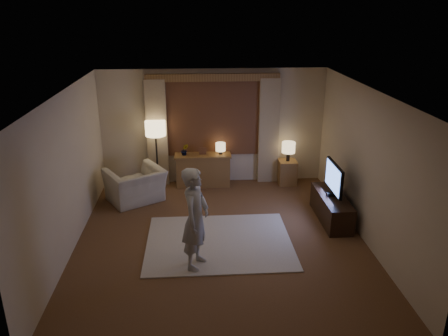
{
  "coord_description": "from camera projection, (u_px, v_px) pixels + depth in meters",
  "views": [
    {
      "loc": [
        -0.41,
        -6.75,
        3.87
      ],
      "look_at": [
        0.1,
        0.6,
        1.12
      ],
      "focal_mm": 35.0,
      "sensor_mm": 36.0,
      "label": 1
    }
  ],
  "objects": [
    {
      "name": "person",
      "position": [
        196.0,
        218.0,
        6.61
      ],
      "size": [
        0.58,
        0.7,
        1.63
      ],
      "primitive_type": "imported",
      "rotation": [
        0.0,
        0.0,
        1.21
      ],
      "color": "#ADA9A0",
      "rests_on": "rug"
    },
    {
      "name": "table_lamp_side",
      "position": [
        289.0,
        148.0,
        9.79
      ],
      "size": [
        0.3,
        0.3,
        0.44
      ],
      "color": "black",
      "rests_on": "side_table"
    },
    {
      "name": "tv_stand",
      "position": [
        331.0,
        208.0,
        8.31
      ],
      "size": [
        0.45,
        1.4,
        0.5
      ],
      "primitive_type": "cube",
      "color": "black",
      "rests_on": "floor"
    },
    {
      "name": "armchair",
      "position": [
        136.0,
        185.0,
        9.08
      ],
      "size": [
        1.42,
        1.37,
        0.7
      ],
      "primitive_type": "imported",
      "rotation": [
        0.0,
        0.0,
        -2.6
      ],
      "color": "beige",
      "rests_on": "floor"
    },
    {
      "name": "plant",
      "position": [
        185.0,
        150.0,
        9.69
      ],
      "size": [
        0.17,
        0.13,
        0.3
      ],
      "primitive_type": "imported",
      "color": "#999999",
      "rests_on": "sideboard"
    },
    {
      "name": "room",
      "position": [
        219.0,
        158.0,
        7.69
      ],
      "size": [
        5.04,
        5.54,
        2.64
      ],
      "color": "brown",
      "rests_on": "ground"
    },
    {
      "name": "rug",
      "position": [
        219.0,
        242.0,
        7.58
      ],
      "size": [
        2.5,
        2.0,
        0.02
      ],
      "primitive_type": "cube",
      "color": "beige",
      "rests_on": "floor"
    },
    {
      "name": "side_table",
      "position": [
        287.0,
        172.0,
        9.99
      ],
      "size": [
        0.4,
        0.4,
        0.56
      ],
      "primitive_type": "cube",
      "color": "brown",
      "rests_on": "floor"
    },
    {
      "name": "tv",
      "position": [
        334.0,
        178.0,
        8.1
      ],
      "size": [
        0.22,
        0.89,
        0.65
      ],
      "color": "black",
      "rests_on": "tv_stand"
    },
    {
      "name": "sideboard",
      "position": [
        203.0,
        171.0,
        9.89
      ],
      "size": [
        1.2,
        0.4,
        0.7
      ],
      "primitive_type": "cube",
      "color": "brown",
      "rests_on": "floor"
    },
    {
      "name": "table_lamp_sideboard",
      "position": [
        221.0,
        147.0,
        9.72
      ],
      "size": [
        0.22,
        0.22,
        0.3
      ],
      "color": "black",
      "rests_on": "sideboard"
    },
    {
      "name": "picture_frame",
      "position": [
        203.0,
        152.0,
        9.73
      ],
      "size": [
        0.16,
        0.02,
        0.2
      ],
      "primitive_type": "cube",
      "color": "brown",
      "rests_on": "sideboard"
    },
    {
      "name": "floor_lamp",
      "position": [
        156.0,
        132.0,
        9.5
      ],
      "size": [
        0.45,
        0.45,
        1.53
      ],
      "color": "black",
      "rests_on": "floor"
    }
  ]
}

